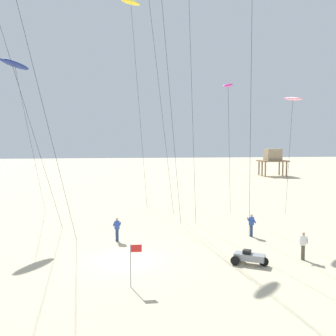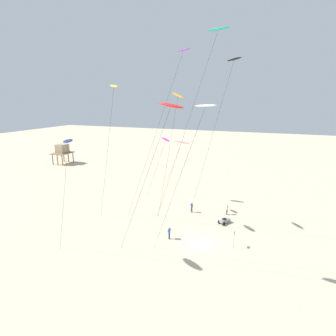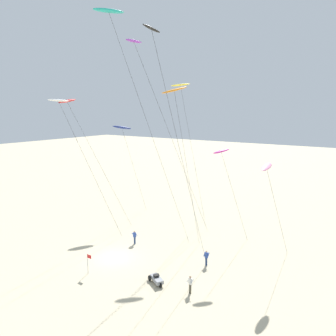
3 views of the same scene
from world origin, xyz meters
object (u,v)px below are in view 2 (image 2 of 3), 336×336
object	(u,v)px
kite_navy	(68,142)
marker_flag	(234,236)
kite_red	(170,107)
kite_flyer_nearest	(169,233)
kite_white	(205,109)
kite_purple	(181,58)
kite_black	(232,65)
beach_buggy	(225,221)
kite_yellow	(114,88)
kite_flyer_furthest	(192,207)
kite_magenta	(165,140)
stilt_house	(62,150)
kite_flyer_middle	(227,209)
kite_orange	(178,97)
kite_teal	(217,32)
kite_pink	(181,143)

from	to	relation	value
kite_navy	marker_flag	world-z (taller)	kite_navy
kite_red	kite_flyer_nearest	xyz separation A→B (m)	(7.38, 2.96, -16.18)
kite_white	kite_purple	bearing A→B (deg)	34.65
kite_black	beach_buggy	xyz separation A→B (m)	(0.10, 0.03, -21.59)
kite_red	kite_yellow	xyz separation A→B (m)	(8.75, 11.29, 2.08)
kite_purple	kite_flyer_furthest	size ratio (longest dim) A/B	14.06
kite_black	marker_flag	size ratio (longest dim) A/B	10.98
kite_navy	kite_flyer_furthest	world-z (taller)	kite_navy
kite_black	kite_magenta	world-z (taller)	kite_black
kite_yellow	kite_flyer_nearest	xyz separation A→B (m)	(-1.37, -8.32, -18.25)
kite_black	kite_white	distance (m)	13.81
kite_yellow	marker_flag	distance (m)	24.17
kite_red	stilt_house	size ratio (longest dim) A/B	3.20
kite_yellow	kite_navy	bearing A→B (deg)	-177.04
kite_magenta	kite_flyer_middle	xyz separation A→B (m)	(1.74, -9.76, -10.65)
kite_white	kite_flyer_middle	distance (m)	22.96
kite_orange	kite_purple	bearing A→B (deg)	-155.63
kite_orange	marker_flag	world-z (taller)	kite_orange
kite_white	kite_teal	bearing A→B (deg)	5.42
kite_teal	marker_flag	xyz separation A→B (m)	(-0.86, -3.21, -23.47)
kite_orange	kite_flyer_nearest	distance (m)	17.97
kite_red	kite_flyer_furthest	size ratio (longest dim) A/B	10.55
kite_black	kite_navy	size ratio (longest dim) A/B	1.64
kite_black	kite_navy	bearing A→B (deg)	139.66
kite_flyer_middle	kite_red	bearing A→B (deg)	172.25
kite_purple	kite_flyer_nearest	xyz separation A→B (m)	(-1.55, 0.81, -21.54)
kite_purple	kite_navy	bearing A→B (deg)	139.77
kite_pink	beach_buggy	distance (m)	15.41
kite_flyer_nearest	kite_flyer_furthest	distance (m)	9.82
stilt_house	marker_flag	bearing A→B (deg)	-119.78
kite_magenta	kite_flyer_furthest	xyz separation A→B (m)	(0.58, -4.34, -10.65)
kite_purple	kite_pink	bearing A→B (deg)	18.33
kite_yellow	kite_flyer_middle	distance (m)	24.81
kite_teal	kite_flyer_middle	size ratio (longest dim) A/B	15.25
kite_pink	stilt_house	bearing A→B (deg)	68.21
stilt_house	kite_purple	bearing A→B (deg)	-123.05
beach_buggy	kite_pink	bearing A→B (deg)	52.79
kite_black	kite_yellow	world-z (taller)	kite_black
kite_teal	kite_flyer_nearest	xyz separation A→B (m)	(-1.73, 4.95, -24.07)
kite_purple	kite_magenta	bearing A→B (deg)	33.62
kite_teal	kite_flyer_nearest	size ratio (longest dim) A/B	15.25
kite_red	kite_flyer_middle	distance (m)	24.59
kite_navy	kite_pink	bearing A→B (deg)	-10.51
kite_red	kite_teal	size ratio (longest dim) A/B	0.69
kite_white	kite_pink	size ratio (longest dim) A/B	1.59
kite_white	kite_black	bearing A→B (deg)	-0.84
kite_black	marker_flag	bearing A→B (deg)	-160.27
kite_flyer_middle	marker_flag	xyz separation A→B (m)	(-10.11, -2.71, 0.60)
kite_flyer_furthest	kite_teal	bearing A→B (deg)	-148.69
kite_magenta	kite_flyer_middle	world-z (taller)	kite_magenta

